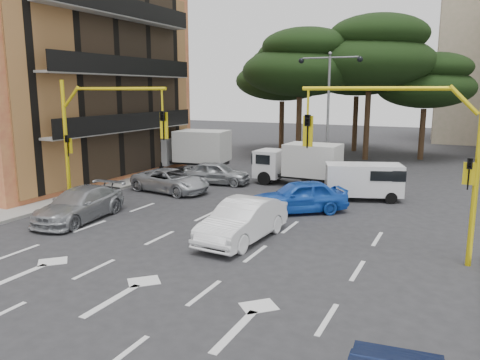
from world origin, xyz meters
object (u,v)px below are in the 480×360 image
(car_silver_cross_b, at_px, (217,173))
(box_truck_a, at_px, (189,151))
(car_silver_wagon, at_px, (80,204))
(car_white_hatch, at_px, (243,221))
(car_blue_compact, at_px, (299,196))
(box_truck_b, at_px, (298,164))
(van_white, at_px, (363,182))
(signal_mast_right, at_px, (417,143))
(signal_mast_left, at_px, (94,128))
(car_silver_cross_a, at_px, (171,181))
(street_lamp_center, at_px, (329,92))

(car_silver_cross_b, bearing_deg, box_truck_a, 41.38)
(car_silver_wagon, xyz_separation_m, box_truck_a, (-2.41, 12.71, 0.72))
(car_white_hatch, relative_size, car_blue_compact, 1.05)
(box_truck_b, bearing_deg, van_white, -114.48)
(signal_mast_right, height_order, car_blue_compact, signal_mast_right)
(signal_mast_left, xyz_separation_m, car_blue_compact, (8.35, 3.94, -3.13))
(car_blue_compact, relative_size, box_truck_b, 0.87)
(signal_mast_right, bearing_deg, car_silver_wagon, -174.05)
(car_blue_compact, height_order, car_silver_cross_a, car_blue_compact)
(car_silver_wagon, bearing_deg, car_silver_cross_a, 80.44)
(car_blue_compact, distance_m, car_silver_wagon, 9.74)
(car_white_hatch, height_order, car_blue_compact, car_white_hatch)
(street_lamp_center, distance_m, car_silver_cross_a, 11.95)
(signal_mast_right, relative_size, car_blue_compact, 1.36)
(car_silver_cross_b, height_order, box_truck_b, box_truck_b)
(van_white, distance_m, box_truck_b, 4.73)
(car_silver_wagon, xyz_separation_m, car_silver_cross_a, (0.35, 6.41, -0.05))
(street_lamp_center, bearing_deg, box_truck_a, -163.31)
(car_silver_cross_a, bearing_deg, van_white, -65.99)
(signal_mast_right, distance_m, box_truck_a, 19.59)
(car_white_hatch, distance_m, car_silver_wagon, 7.58)
(signal_mast_left, bearing_deg, car_silver_cross_a, 83.54)
(car_white_hatch, height_order, car_silver_wagon, car_white_hatch)
(signal_mast_left, height_order, car_silver_wagon, signal_mast_left)
(car_blue_compact, bearing_deg, car_silver_cross_b, -160.06)
(car_blue_compact, bearing_deg, box_truck_b, 161.76)
(signal_mast_left, bearing_deg, car_silver_cross_b, 77.38)
(box_truck_a, relative_size, box_truck_b, 1.13)
(box_truck_b, bearing_deg, car_silver_wagon, 153.57)
(signal_mast_right, xyz_separation_m, signal_mast_left, (-13.61, 0.00, 0.00))
(car_silver_cross_b, xyz_separation_m, van_white, (8.67, -0.26, 0.26))
(street_lamp_center, height_order, car_white_hatch, street_lamp_center)
(street_lamp_center, distance_m, van_white, 8.49)
(car_silver_cross_a, relative_size, van_white, 1.22)
(signal_mast_right, bearing_deg, box_truck_b, 126.74)
(car_white_hatch, height_order, car_silver_cross_b, car_white_hatch)
(box_truck_a, bearing_deg, signal_mast_right, -133.96)
(car_silver_cross_b, xyz_separation_m, box_truck_b, (4.43, 1.82, 0.57))
(signal_mast_right, relative_size, car_silver_cross_a, 1.31)
(signal_mast_left, bearing_deg, street_lamp_center, 64.09)
(car_white_hatch, relative_size, box_truck_a, 0.81)
(car_silver_cross_a, bearing_deg, car_silver_cross_b, -13.81)
(signal_mast_right, bearing_deg, van_white, 111.91)
(car_silver_cross_b, distance_m, box_truck_a, 5.21)
(signal_mast_right, height_order, box_truck_b, signal_mast_right)
(signal_mast_right, distance_m, car_silver_cross_b, 14.65)
(car_blue_compact, height_order, box_truck_a, box_truck_a)
(box_truck_b, bearing_deg, car_silver_cross_b, 114.02)
(car_silver_cross_b, bearing_deg, signal_mast_left, 157.85)
(street_lamp_center, distance_m, car_silver_cross_b, 9.11)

